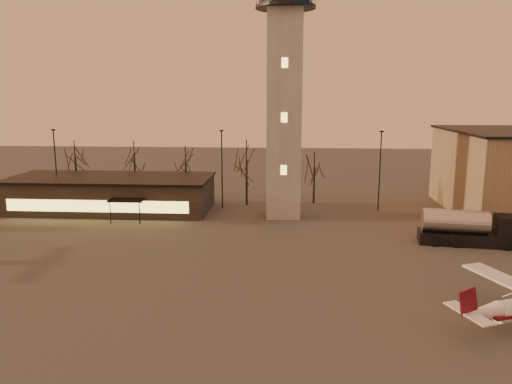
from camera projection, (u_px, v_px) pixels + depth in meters
ground at (276, 331)px, 31.17m from camera, size 220.00×220.00×0.00m
control_tower at (285, 79)px, 57.41m from camera, size 6.80×6.80×32.60m
terminal at (111, 193)px, 63.57m from camera, size 25.40×12.20×4.30m
light_poles at (288, 171)px, 60.45m from camera, size 58.50×12.25×10.14m
tree_row at (186, 158)px, 69.30m from camera, size 37.20×9.20×8.80m
fuel_truck at (468, 231)px, 48.93m from camera, size 9.61×4.09×3.46m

